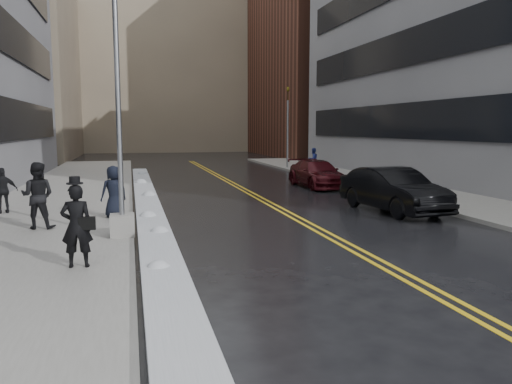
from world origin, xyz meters
TOP-DOWN VIEW (x-y plane):
  - ground at (0.00, 0.00)m, footprint 160.00×160.00m
  - sidewalk_west at (-5.75, 10.00)m, footprint 5.50×50.00m
  - sidewalk_east at (10.00, 10.00)m, footprint 4.00×50.00m
  - lane_line_left at (2.35, 10.00)m, footprint 0.12×50.00m
  - lane_line_right at (2.65, 10.00)m, footprint 0.12×50.00m
  - snow_ridge at (-2.45, 8.00)m, footprint 0.90×30.00m
  - building_west_far at (-15.50, 44.00)m, footprint 14.00×22.00m
  - building_east_far at (19.00, 42.00)m, footprint 14.00×20.00m
  - building_far at (2.00, 60.00)m, footprint 36.00×16.00m
  - lamppost at (-3.30, 2.00)m, footprint 0.65×0.65m
  - fire_hydrant at (9.00, 10.00)m, footprint 0.26×0.26m
  - traffic_signal at (8.50, 24.00)m, footprint 0.16×0.20m
  - pedestrian_fedora at (-4.18, -0.98)m, footprint 0.67×0.46m
  - pedestrian_b at (-5.72, 3.68)m, footprint 1.07×0.90m
  - pedestrian_c at (-3.60, 5.10)m, footprint 0.97×0.78m
  - pedestrian_d at (-7.37, 6.86)m, footprint 1.01×0.64m
  - pedestrian_east at (9.37, 20.80)m, footprint 0.92×0.83m
  - car_black at (6.41, 4.58)m, footprint 2.24×5.14m
  - car_maroon at (6.53, 12.66)m, footprint 2.07×4.90m

SIDE VIEW (x-z plane):
  - ground at x=0.00m, z-range 0.00..0.00m
  - lane_line_left at x=2.35m, z-range 0.00..0.01m
  - lane_line_right at x=2.65m, z-range 0.00..0.01m
  - sidewalk_west at x=-5.75m, z-range 0.00..0.15m
  - sidewalk_east at x=10.00m, z-range 0.00..0.15m
  - snow_ridge at x=-2.45m, z-range 0.00..0.34m
  - fire_hydrant at x=9.00m, z-range 0.18..0.91m
  - car_maroon at x=6.53m, z-range 0.00..1.41m
  - car_black at x=6.41m, z-range 0.00..1.64m
  - pedestrian_east at x=9.37m, z-range 0.15..1.72m
  - pedestrian_d at x=-7.37m, z-range 0.15..1.74m
  - pedestrian_c at x=-3.60m, z-range 0.15..1.88m
  - pedestrian_fedora at x=-4.18m, z-range 0.15..1.94m
  - pedestrian_b at x=-5.72m, z-range 0.15..2.12m
  - lamppost at x=-3.30m, z-range -1.28..6.35m
  - traffic_signal at x=8.50m, z-range 0.40..6.40m
  - building_west_far at x=-15.50m, z-range 0.00..18.00m
  - building_far at x=2.00m, z-range 0.00..22.00m
  - building_east_far at x=19.00m, z-range 0.00..28.00m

